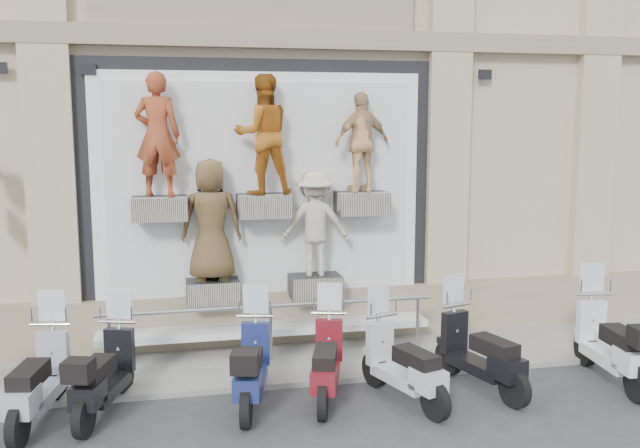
{
  "coord_description": "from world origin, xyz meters",
  "views": [
    {
      "loc": [
        -1.49,
        -8.13,
        3.67
      ],
      "look_at": [
        0.73,
        1.9,
        2.12
      ],
      "focal_mm": 40.0,
      "sensor_mm": 36.0,
      "label": 1
    }
  ],
  "objects_px": {
    "scooter_g": "(404,349)",
    "scooter_i": "(612,328)",
    "scooter_f": "(326,347)",
    "guard_rail": "(271,335)",
    "scooter_e": "(251,351)",
    "scooter_c": "(37,363)",
    "scooter_h": "(481,337)",
    "scooter_d": "(104,358)"
  },
  "relations": [
    {
      "from": "scooter_f",
      "to": "scooter_g",
      "type": "xyz_separation_m",
      "value": [
        0.95,
        -0.3,
        0.0
      ]
    },
    {
      "from": "scooter_g",
      "to": "scooter_e",
      "type": "bearing_deg",
      "value": 153.28
    },
    {
      "from": "scooter_h",
      "to": "scooter_i",
      "type": "relative_size",
      "value": 0.95
    },
    {
      "from": "scooter_e",
      "to": "scooter_i",
      "type": "height_order",
      "value": "scooter_i"
    },
    {
      "from": "scooter_e",
      "to": "scooter_h",
      "type": "height_order",
      "value": "scooter_h"
    },
    {
      "from": "guard_rail",
      "to": "scooter_f",
      "type": "distance_m",
      "value": 1.58
    },
    {
      "from": "scooter_i",
      "to": "scooter_f",
      "type": "bearing_deg",
      "value": -177.73
    },
    {
      "from": "scooter_d",
      "to": "scooter_i",
      "type": "bearing_deg",
      "value": 14.02
    },
    {
      "from": "scooter_e",
      "to": "scooter_g",
      "type": "bearing_deg",
      "value": 4.18
    },
    {
      "from": "scooter_f",
      "to": "guard_rail",
      "type": "bearing_deg",
      "value": 125.93
    },
    {
      "from": "guard_rail",
      "to": "scooter_f",
      "type": "xyz_separation_m",
      "value": [
        0.51,
        -1.48,
        0.25
      ]
    },
    {
      "from": "scooter_c",
      "to": "scooter_e",
      "type": "relative_size",
      "value": 1.03
    },
    {
      "from": "scooter_f",
      "to": "scooter_c",
      "type": "bearing_deg",
      "value": -164.0
    },
    {
      "from": "scooter_g",
      "to": "scooter_i",
      "type": "xyz_separation_m",
      "value": [
        3.04,
        0.05,
        0.06
      ]
    },
    {
      "from": "scooter_g",
      "to": "scooter_i",
      "type": "relative_size",
      "value": 0.92
    },
    {
      "from": "scooter_d",
      "to": "scooter_h",
      "type": "relative_size",
      "value": 0.98
    },
    {
      "from": "scooter_g",
      "to": "scooter_i",
      "type": "distance_m",
      "value": 3.04
    },
    {
      "from": "scooter_e",
      "to": "scooter_f",
      "type": "distance_m",
      "value": 0.98
    },
    {
      "from": "scooter_f",
      "to": "scooter_g",
      "type": "distance_m",
      "value": 1.0
    },
    {
      "from": "guard_rail",
      "to": "scooter_c",
      "type": "relative_size",
      "value": 2.74
    },
    {
      "from": "scooter_e",
      "to": "scooter_i",
      "type": "relative_size",
      "value": 0.93
    },
    {
      "from": "scooter_h",
      "to": "scooter_e",
      "type": "bearing_deg",
      "value": 161.76
    },
    {
      "from": "scooter_d",
      "to": "scooter_f",
      "type": "relative_size",
      "value": 1.01
    },
    {
      "from": "scooter_c",
      "to": "scooter_f",
      "type": "relative_size",
      "value": 1.05
    },
    {
      "from": "guard_rail",
      "to": "scooter_g",
      "type": "xyz_separation_m",
      "value": [
        1.46,
        -1.77,
        0.26
      ]
    },
    {
      "from": "scooter_f",
      "to": "scooter_i",
      "type": "distance_m",
      "value": 4.0
    },
    {
      "from": "scooter_d",
      "to": "scooter_i",
      "type": "relative_size",
      "value": 0.93
    },
    {
      "from": "scooter_h",
      "to": "scooter_i",
      "type": "bearing_deg",
      "value": -19.54
    },
    {
      "from": "guard_rail",
      "to": "scooter_h",
      "type": "xyz_separation_m",
      "value": [
        2.61,
        -1.6,
        0.28
      ]
    },
    {
      "from": "guard_rail",
      "to": "scooter_f",
      "type": "bearing_deg",
      "value": -71.02
    },
    {
      "from": "guard_rail",
      "to": "scooter_e",
      "type": "bearing_deg",
      "value": -107.6
    },
    {
      "from": "scooter_e",
      "to": "scooter_g",
      "type": "height_order",
      "value": "scooter_e"
    },
    {
      "from": "scooter_f",
      "to": "scooter_h",
      "type": "height_order",
      "value": "scooter_h"
    },
    {
      "from": "scooter_c",
      "to": "scooter_e",
      "type": "distance_m",
      "value": 2.57
    },
    {
      "from": "scooter_d",
      "to": "guard_rail",
      "type": "bearing_deg",
      "value": 47.76
    },
    {
      "from": "scooter_c",
      "to": "scooter_g",
      "type": "bearing_deg",
      "value": 6.22
    },
    {
      "from": "scooter_f",
      "to": "scooter_i",
      "type": "relative_size",
      "value": 0.92
    },
    {
      "from": "scooter_e",
      "to": "scooter_h",
      "type": "distance_m",
      "value": 3.08
    },
    {
      "from": "guard_rail",
      "to": "scooter_g",
      "type": "relative_size",
      "value": 2.85
    },
    {
      "from": "scooter_i",
      "to": "scooter_d",
      "type": "bearing_deg",
      "value": -177.44
    },
    {
      "from": "guard_rail",
      "to": "scooter_i",
      "type": "height_order",
      "value": "scooter_i"
    },
    {
      "from": "scooter_g",
      "to": "scooter_f",
      "type": "bearing_deg",
      "value": 144.92
    }
  ]
}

